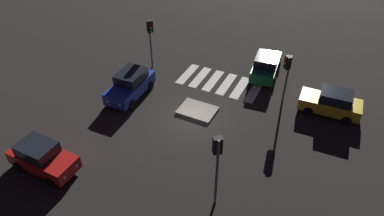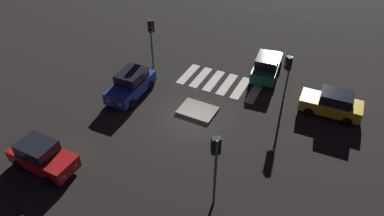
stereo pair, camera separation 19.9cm
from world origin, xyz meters
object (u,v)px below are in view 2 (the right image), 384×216
at_px(traffic_island, 198,111).
at_px(car_yellow, 332,104).
at_px(traffic_light_south, 288,69).
at_px(car_blue, 131,84).
at_px(traffic_light_west, 216,156).
at_px(car_green, 267,66).
at_px(traffic_light_east, 151,33).
at_px(car_red, 42,156).

xyz_separation_m(traffic_island, car_yellow, (-8.44, -3.92, 0.80)).
bearing_deg(traffic_light_south, car_blue, -21.83).
bearing_deg(traffic_light_south, traffic_light_west, 41.20).
bearing_deg(car_yellow, traffic_light_west, 65.44).
relative_size(car_yellow, traffic_light_west, 0.93).
bearing_deg(car_blue, traffic_light_south, 110.12).
distance_m(car_green, car_blue, 10.95).
xyz_separation_m(traffic_island, traffic_light_south, (-5.05, -3.78, 2.78)).
height_order(car_green, traffic_light_east, traffic_light_east).
bearing_deg(car_yellow, car_blue, 15.16).
height_order(car_blue, traffic_light_south, traffic_light_south).
xyz_separation_m(traffic_island, car_green, (-2.95, -6.79, 0.83)).
xyz_separation_m(traffic_light_east, traffic_light_south, (-10.96, -0.03, -0.37)).
distance_m(car_green, traffic_light_west, 13.66).
height_order(car_yellow, traffic_light_south, traffic_light_south).
bearing_deg(traffic_island, traffic_light_west, 121.72).
relative_size(traffic_island, car_blue, 0.59).
distance_m(car_yellow, traffic_light_south, 3.93).
relative_size(car_red, car_blue, 0.93).
relative_size(traffic_island, car_green, 0.59).
xyz_separation_m(car_green, traffic_light_south, (-2.10, 3.00, 1.95)).
bearing_deg(car_green, car_yellow, -123.49).
bearing_deg(traffic_light_east, car_green, 57.30).
height_order(car_yellow, car_blue, car_blue).
distance_m(car_red, traffic_light_south, 16.69).
relative_size(traffic_light_east, traffic_light_south, 1.13).
distance_m(traffic_light_west, traffic_light_south, 10.43).
relative_size(car_green, traffic_light_west, 0.98).
distance_m(car_blue, traffic_light_east, 4.72).
bearing_deg(car_red, car_blue, 87.91).
bearing_deg(traffic_light_west, car_yellow, -58.26).
height_order(traffic_light_east, traffic_light_south, traffic_light_east).
distance_m(car_red, car_green, 17.83).
relative_size(car_blue, traffic_light_west, 0.98).
xyz_separation_m(car_blue, traffic_light_south, (-10.41, -4.12, 1.93)).
xyz_separation_m(traffic_light_west, traffic_light_south, (-0.98, -10.37, -0.58)).
xyz_separation_m(car_blue, traffic_light_east, (0.55, -4.09, 2.31)).
bearing_deg(car_yellow, traffic_light_south, 0.29).
bearing_deg(traffic_island, car_green, -113.52).
bearing_deg(traffic_light_west, traffic_island, -3.94).
distance_m(traffic_island, traffic_light_south, 6.90).
distance_m(car_green, traffic_light_east, 9.66).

